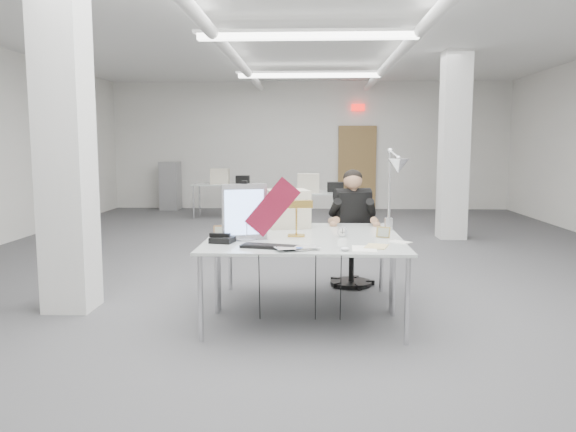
# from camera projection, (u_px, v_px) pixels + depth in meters

# --- Properties ---
(room_shell) EXTENTS (10.04, 14.04, 3.24)m
(room_shell) POSITION_uv_depth(u_px,v_px,m) (310.00, 139.00, 7.38)
(room_shell) COLOR #474749
(room_shell) RESTS_ON ground
(desk_main) EXTENTS (1.80, 0.90, 0.02)m
(desk_main) POSITION_uv_depth(u_px,v_px,m) (304.00, 246.00, 4.89)
(desk_main) COLOR silver
(desk_main) RESTS_ON room_shell
(desk_second) EXTENTS (1.80, 0.90, 0.02)m
(desk_second) POSITION_uv_depth(u_px,v_px,m) (305.00, 230.00, 5.78)
(desk_second) COLOR silver
(desk_second) RESTS_ON room_shell
(bg_desk_a) EXTENTS (1.60, 0.80, 0.02)m
(bg_desk_a) POSITION_uv_depth(u_px,v_px,m) (319.00, 193.00, 10.33)
(bg_desk_a) COLOR silver
(bg_desk_a) RESTS_ON room_shell
(bg_desk_b) EXTENTS (1.60, 0.80, 0.02)m
(bg_desk_b) POSITION_uv_depth(u_px,v_px,m) (229.00, 184.00, 12.60)
(bg_desk_b) COLOR silver
(bg_desk_b) RESTS_ON room_shell
(filing_cabinet) EXTENTS (0.45, 0.55, 1.20)m
(filing_cabinet) POSITION_uv_depth(u_px,v_px,m) (170.00, 186.00, 14.12)
(filing_cabinet) COLOR gray
(filing_cabinet) RESTS_ON room_shell
(office_chair) EXTENTS (0.62, 0.62, 0.99)m
(office_chair) POSITION_uv_depth(u_px,v_px,m) (352.00, 243.00, 6.44)
(office_chair) COLOR black
(office_chair) RESTS_ON room_shell
(seated_person) EXTENTS (0.65, 0.73, 0.90)m
(seated_person) POSITION_uv_depth(u_px,v_px,m) (352.00, 209.00, 6.34)
(seated_person) COLOR black
(seated_person) RESTS_ON office_chair
(monitor) EXTENTS (0.40, 0.17, 0.51)m
(monitor) POSITION_uv_depth(u_px,v_px,m) (245.00, 212.00, 5.08)
(monitor) COLOR #B1B1B6
(monitor) RESTS_ON desk_main
(pennant) EXTENTS (0.51, 0.02, 0.55)m
(pennant) POSITION_uv_depth(u_px,v_px,m) (273.00, 207.00, 5.02)
(pennant) COLOR maroon
(pennant) RESTS_ON monitor
(keyboard) EXTENTS (0.51, 0.28, 0.02)m
(keyboard) POSITION_uv_depth(u_px,v_px,m) (270.00, 246.00, 4.71)
(keyboard) COLOR black
(keyboard) RESTS_ON desk_main
(laptop) EXTENTS (0.42, 0.35, 0.03)m
(laptop) POSITION_uv_depth(u_px,v_px,m) (299.00, 250.00, 4.55)
(laptop) COLOR silver
(laptop) RESTS_ON desk_main
(mouse) EXTENTS (0.09, 0.08, 0.03)m
(mouse) POSITION_uv_depth(u_px,v_px,m) (345.00, 249.00, 4.57)
(mouse) COLOR silver
(mouse) RESTS_ON desk_main
(bankers_lamp) EXTENTS (0.34, 0.17, 0.37)m
(bankers_lamp) POSITION_uv_depth(u_px,v_px,m) (296.00, 217.00, 5.28)
(bankers_lamp) COLOR gold
(bankers_lamp) RESTS_ON desk_main
(desk_phone) EXTENTS (0.23, 0.21, 0.05)m
(desk_phone) POSITION_uv_depth(u_px,v_px,m) (222.00, 240.00, 4.96)
(desk_phone) COLOR black
(desk_phone) RESTS_ON desk_main
(picture_frame_left) EXTENTS (0.13, 0.05, 0.10)m
(picture_frame_left) POSITION_uv_depth(u_px,v_px,m) (220.00, 231.00, 5.31)
(picture_frame_left) COLOR #996842
(picture_frame_left) RESTS_ON desk_main
(picture_frame_right) EXTENTS (0.13, 0.09, 0.10)m
(picture_frame_right) POSITION_uv_depth(u_px,v_px,m) (383.00, 232.00, 5.22)
(picture_frame_right) COLOR #A68C47
(picture_frame_right) RESTS_ON desk_main
(desk_clock) EXTENTS (0.10, 0.05, 0.09)m
(desk_clock) POSITION_uv_depth(u_px,v_px,m) (342.00, 232.00, 5.27)
(desk_clock) COLOR #BBBBC0
(desk_clock) RESTS_ON desk_main
(paper_stack_a) EXTENTS (0.22, 0.30, 0.01)m
(paper_stack_a) POSITION_uv_depth(u_px,v_px,m) (364.00, 249.00, 4.65)
(paper_stack_a) COLOR white
(paper_stack_a) RESTS_ON desk_main
(paper_stack_b) EXTENTS (0.23, 0.28, 0.01)m
(paper_stack_b) POSITION_uv_depth(u_px,v_px,m) (376.00, 246.00, 4.76)
(paper_stack_b) COLOR #D1BD7D
(paper_stack_b) RESTS_ON desk_main
(paper_stack_c) EXTENTS (0.23, 0.23, 0.01)m
(paper_stack_c) POSITION_uv_depth(u_px,v_px,m) (399.00, 242.00, 4.98)
(paper_stack_c) COLOR silver
(paper_stack_c) RESTS_ON desk_main
(beige_monitor) EXTENTS (0.50, 0.49, 0.39)m
(beige_monitor) POSITION_uv_depth(u_px,v_px,m) (287.00, 208.00, 5.88)
(beige_monitor) COLOR beige
(beige_monitor) RESTS_ON desk_second
(architect_lamp) EXTENTS (0.49, 0.79, 0.96)m
(architect_lamp) POSITION_uv_depth(u_px,v_px,m) (393.00, 184.00, 5.42)
(architect_lamp) COLOR silver
(architect_lamp) RESTS_ON desk_second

